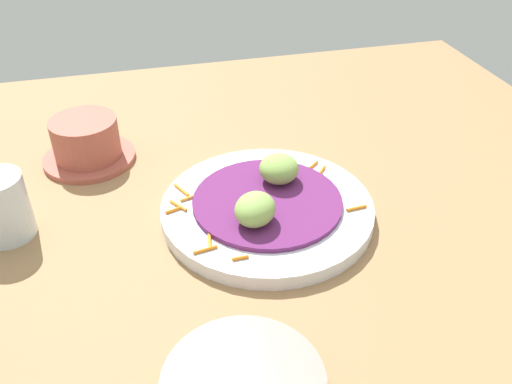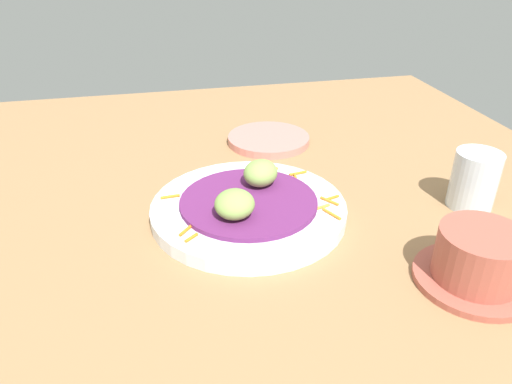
% 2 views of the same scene
% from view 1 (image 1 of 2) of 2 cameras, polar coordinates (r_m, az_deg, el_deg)
% --- Properties ---
extents(table_surface, '(1.10, 1.10, 0.02)m').
position_cam_1_polar(table_surface, '(0.67, 1.09, -5.26)').
color(table_surface, '#936D47').
rests_on(table_surface, ground).
extents(main_plate, '(0.26, 0.26, 0.02)m').
position_cam_1_polar(main_plate, '(0.69, 1.17, -1.83)').
color(main_plate, silver).
rests_on(main_plate, table_surface).
extents(cabbage_bed, '(0.19, 0.19, 0.01)m').
position_cam_1_polar(cabbage_bed, '(0.68, 1.18, -0.99)').
color(cabbage_bed, '#60235B').
rests_on(cabbage_bed, main_plate).
extents(carrot_garnish, '(0.24, 0.17, 0.00)m').
position_cam_1_polar(carrot_garnish, '(0.67, -2.01, -1.63)').
color(carrot_garnish, orange).
rests_on(carrot_garnish, main_plate).
extents(guac_scoop_left, '(0.07, 0.07, 0.04)m').
position_cam_1_polar(guac_scoop_left, '(0.70, 2.40, 2.45)').
color(guac_scoop_left, '#84A851').
rests_on(guac_scoop_left, cabbage_bed).
extents(guac_scoop_center, '(0.07, 0.07, 0.04)m').
position_cam_1_polar(guac_scoop_center, '(0.63, -0.12, -1.73)').
color(guac_scoop_center, '#84A851').
rests_on(guac_scoop_center, cabbage_bed).
extents(side_plate_small, '(0.15, 0.15, 0.01)m').
position_cam_1_polar(side_plate_small, '(0.51, -1.31, -19.35)').
color(side_plate_small, tan).
rests_on(side_plate_small, table_surface).
extents(terracotta_bowl, '(0.13, 0.13, 0.07)m').
position_cam_1_polar(terracotta_bowl, '(0.82, -17.23, 4.97)').
color(terracotta_bowl, '#A85142').
rests_on(terracotta_bowl, table_surface).
extents(water_glass, '(0.06, 0.06, 0.08)m').
position_cam_1_polar(water_glass, '(0.70, -24.95, -1.43)').
color(water_glass, silver).
rests_on(water_glass, table_surface).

